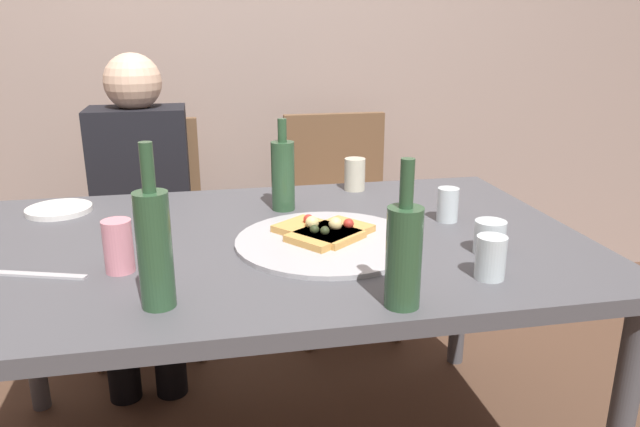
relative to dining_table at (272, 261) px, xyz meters
The scene contains 18 objects.
back_wall 1.42m from the dining_table, 90.00° to the left, with size 6.00×0.10×2.60m, color gray.
dining_table is the anchor object (origin of this frame).
pizza_tray 0.17m from the dining_table, 27.44° to the right, with size 0.47×0.47×0.01m, color #ADADB2.
pizza_slice_last 0.15m from the dining_table, 14.37° to the right, with size 0.24×0.25×0.05m.
pizza_slice_extra 0.18m from the dining_table, 18.52° to the right, with size 0.25×0.24×0.05m.
wine_bottle 0.48m from the dining_table, 127.13° to the right, with size 0.07×0.07×0.33m.
beer_bottle 0.52m from the dining_table, 64.84° to the right, with size 0.07×0.07×0.30m.
water_bottle 0.31m from the dining_table, 74.82° to the left, with size 0.07×0.07×0.28m.
tumbler_near 0.58m from the dining_table, 38.49° to the right, with size 0.07×0.07×0.10m, color silver.
tumbler_far 0.55m from the dining_table, 51.53° to the left, with size 0.07×0.07×0.11m, color beige.
wine_glass 0.52m from the dining_table, ahead, with size 0.06×0.06×0.10m, color silver.
short_glass 0.56m from the dining_table, 22.36° to the right, with size 0.08×0.08×0.08m, color silver.
soda_can 0.42m from the dining_table, 156.97° to the right, with size 0.07×0.07×0.12m, color pink.
plate_stack 0.70m from the dining_table, 149.68° to the left, with size 0.19×0.19×0.02m, color white.
table_knife 0.56m from the dining_table, 164.56° to the right, with size 0.22×0.02×0.01m, color #B7B7BC.
chair_left 1.01m from the dining_table, 113.80° to the left, with size 0.44×0.44×0.90m.
chair_right 1.01m from the dining_table, 66.36° to the left, with size 0.44×0.44×0.90m.
guest_in_sweater 0.86m from the dining_table, 117.87° to the left, with size 0.36×0.56×1.17m.
Camera 1 is at (-0.16, -1.48, 1.27)m, focal length 33.68 mm.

